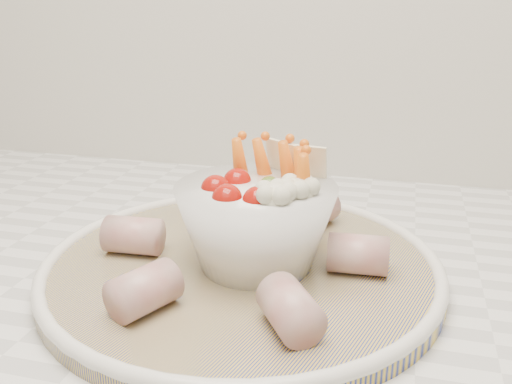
# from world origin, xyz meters

# --- Properties ---
(serving_platter) EXTENTS (0.44, 0.44, 0.02)m
(serving_platter) POSITION_xyz_m (-0.15, 1.43, 0.93)
(serving_platter) COLOR navy
(serving_platter) RESTS_ON kitchen_counter
(veggie_bowl) EXTENTS (0.14, 0.14, 0.11)m
(veggie_bowl) POSITION_xyz_m (-0.14, 1.43, 0.98)
(veggie_bowl) COLOR white
(veggie_bowl) RESTS_ON serving_platter
(cured_meat_rolls) EXTENTS (0.26, 0.25, 0.03)m
(cured_meat_rolls) POSITION_xyz_m (-0.15, 1.43, 0.95)
(cured_meat_rolls) COLOR #A74F4C
(cured_meat_rolls) RESTS_ON serving_platter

